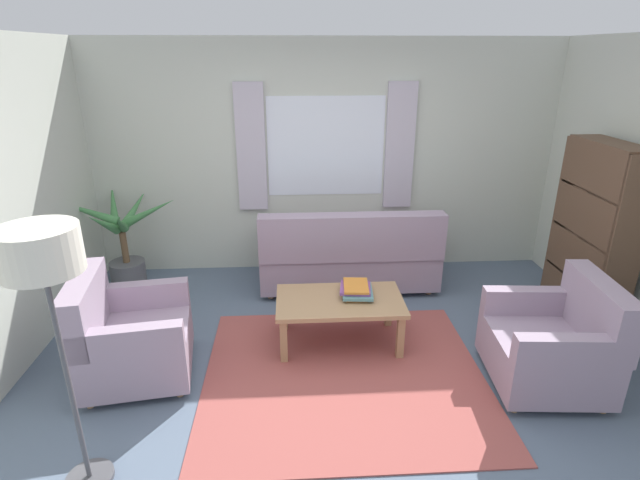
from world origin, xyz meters
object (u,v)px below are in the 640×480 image
Objects in this scene: couch at (349,256)px; standing_lamp at (43,269)px; armchair_right at (555,344)px; book_stack_on_table at (356,290)px; coffee_table at (340,305)px; armchair_left at (128,337)px; potted_plant at (124,247)px; bookshelf at (591,233)px.

standing_lamp is (-1.87, -2.53, 1.05)m from couch.
couch reaches higher than armchair_right.
coffee_table is at bearing -156.04° from book_stack_on_table.
armchair_left is 3.31m from armchair_right.
bookshelf is (4.56, -0.96, 0.41)m from potted_plant.
couch is 2.26m from armchair_right.
couch is at bearing 86.99° from book_stack_on_table.
book_stack_on_table is 2.24m from bookshelf.
potted_plant is at bearing 153.43° from book_stack_on_table.
couch reaches higher than book_stack_on_table.
bookshelf is at bearing 7.23° from coffee_table.
couch is 5.46× the size of book_stack_on_table.
potted_plant reaches higher than coffee_table.
book_stack_on_table is at bearing 95.99° from bookshelf.
coffee_table is at bearing -86.00° from armchair_left.
standing_lamp is (-3.26, -0.75, 1.06)m from armchair_right.
bookshelf reaches higher than standing_lamp.
armchair_left reaches higher than book_stack_on_table.
armchair_left and armchair_right have the same top height.
bookshelf reaches higher than book_stack_on_table.
book_stack_on_table is 0.26× the size of potted_plant.
potted_plant reaches higher than armchair_right.
bookshelf is (2.19, 0.23, 0.40)m from book_stack_on_table.
standing_lamp reaches higher than book_stack_on_table.
bookshelf is (2.14, -0.82, 0.52)m from couch.
coffee_table is (-0.21, -1.12, 0.01)m from couch.
coffee_table is 0.83× the size of potted_plant.
bookshelf is at bearing 5.99° from book_stack_on_table.
bookshelf reaches higher than armchair_left.
armchair_right is 1.62m from book_stack_on_table.
book_stack_on_table is at bearing 23.96° from coffee_table.
potted_plant reaches higher than couch.
armchair_left is at bearing -90.66° from armchair_right.
potted_plant is at bearing 9.38° from armchair_left.
couch is 1.16× the size of standing_lamp.
coffee_table is 2.42m from standing_lamp.
armchair_right is 1.73m from coffee_table.
potted_plant is 2.88m from standing_lamp.
bookshelf is (2.34, 0.30, 0.50)m from coffee_table.
potted_plant is at bearing -112.25° from armchair_right.
coffee_table is at bearing 97.23° from bookshelf.
standing_lamp is (-4.01, -1.71, 0.53)m from bookshelf.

